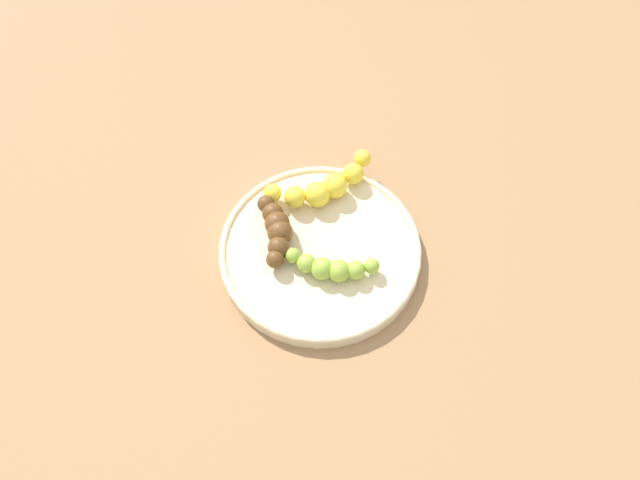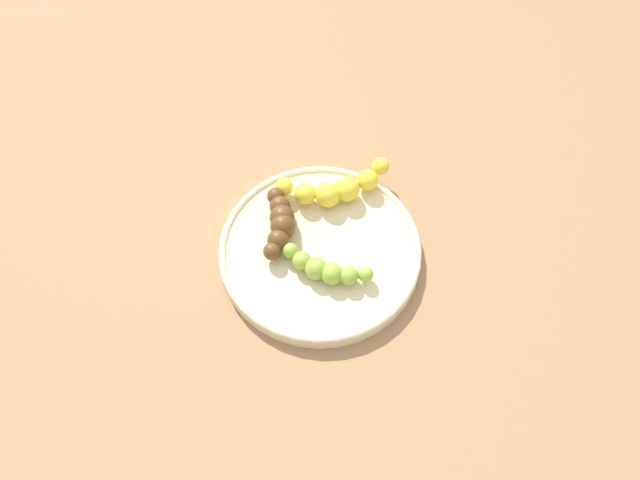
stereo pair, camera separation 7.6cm
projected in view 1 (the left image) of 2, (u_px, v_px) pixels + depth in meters
The scene contains 5 objects.
ground_plane at pixel (320, 254), 0.80m from camera, with size 2.40×2.40×0.00m, color #936D47.
fruit_bowl at pixel (320, 250), 0.79m from camera, with size 0.27×0.27×0.02m.
banana_green at pixel (331, 267), 0.75m from camera, with size 0.12×0.04×0.03m.
banana_yellow at pixel (325, 186), 0.81m from camera, with size 0.13×0.11×0.04m.
banana_overripe at pixel (276, 230), 0.77m from camera, with size 0.06×0.10×0.03m.
Camera 1 is at (0.09, -0.38, 0.69)m, focal length 32.95 mm.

